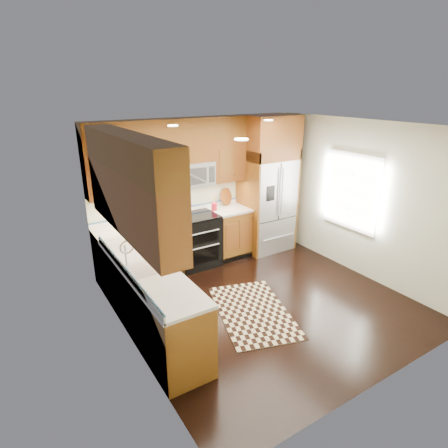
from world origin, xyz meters
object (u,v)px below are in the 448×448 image
range (196,241)px  rug (253,311)px  utensil_crock (214,205)px  knife_block (141,215)px  refrigerator (267,185)px

range → rug: size_ratio=0.59×
utensil_crock → range: bearing=-167.3°
knife_block → utensil_crock: bearing=-4.6°
range → refrigerator: refrigerator is taller
refrigerator → utensil_crock: size_ratio=8.72×
refrigerator → range: bearing=178.6°
knife_block → refrigerator: bearing=-5.7°
range → knife_block: 1.11m
range → rug: 1.86m
refrigerator → knife_block: (-2.47, 0.25, -0.25)m
refrigerator → knife_block: bearing=174.3°
refrigerator → rug: 2.71m
range → rug: range is taller
utensil_crock → refrigerator: bearing=-7.1°
refrigerator → rug: refrigerator is taller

